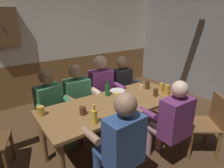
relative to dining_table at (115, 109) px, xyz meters
name	(u,v)px	position (x,y,z in m)	size (l,w,h in m)	color
ground_plane	(111,145)	(0.00, 0.10, -0.66)	(6.80, 6.80, 0.00)	#4C331E
back_wall_upper	(50,27)	(0.00, 2.40, 0.98)	(5.67, 0.12, 1.47)	silver
back_wall_wainscot	(55,79)	(0.00, 2.40, -0.21)	(5.67, 0.12, 0.91)	brown
side_wall_concrete	(220,49)	(2.89, 0.10, 0.53)	(0.12, 4.49, 2.38)	gray
dining_table	(115,109)	(0.00, 0.00, 0.00)	(2.03, 0.83, 0.77)	brown
person_0	(52,105)	(-0.67, 0.64, -0.01)	(0.56, 0.56, 1.19)	#33724C
person_1	(79,98)	(-0.23, 0.65, 0.00)	(0.56, 0.56, 1.19)	#33724C
person_2	(103,89)	(0.22, 0.64, 0.04)	(0.54, 0.55, 1.27)	#6B2D66
person_3	(124,86)	(0.68, 0.63, 0.00)	(0.51, 0.52, 1.21)	black
person_4	(120,141)	(-0.41, -0.65, 0.03)	(0.55, 0.53, 1.25)	#2D4C84
person_5	(171,120)	(0.41, -0.65, 0.00)	(0.54, 0.52, 1.20)	#6B2D66
chair_empty_near_right	(208,122)	(1.04, -0.80, -0.19)	(0.62, 0.62, 0.88)	brown
table_candle	(141,86)	(0.65, 0.17, 0.14)	(0.04, 0.04, 0.08)	#F9E08C
plate_0	(117,91)	(0.27, 0.30, 0.11)	(0.24, 0.24, 0.01)	white
bottle_0	(94,116)	(-0.50, -0.30, 0.19)	(0.07, 0.07, 0.23)	gold
bottle_1	(107,90)	(0.05, 0.25, 0.19)	(0.07, 0.07, 0.25)	#195923
pint_glass_0	(41,111)	(-0.93, 0.23, 0.16)	(0.08, 0.08, 0.12)	gold
pint_glass_1	(147,85)	(0.73, 0.11, 0.17)	(0.08, 0.08, 0.14)	#4C2D19
pint_glass_2	(167,90)	(0.80, -0.23, 0.18)	(0.08, 0.08, 0.15)	gold
pint_glass_3	(83,111)	(-0.52, -0.05, 0.15)	(0.08, 0.08, 0.10)	#4C2D19
pint_glass_4	(126,103)	(0.00, -0.23, 0.18)	(0.07, 0.07, 0.15)	white
pint_glass_5	(117,97)	(0.05, 0.01, 0.17)	(0.07, 0.07, 0.13)	#E5C64C
pint_glass_6	(161,87)	(0.84, -0.09, 0.17)	(0.07, 0.07, 0.13)	gold
pint_glass_7	(156,92)	(0.62, -0.18, 0.16)	(0.07, 0.07, 0.12)	#4C2D19
wall_dart_cabinet	(2,27)	(-0.93, 2.27, 1.02)	(0.56, 0.15, 0.70)	brown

